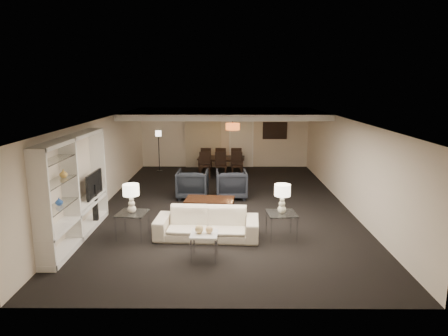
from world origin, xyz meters
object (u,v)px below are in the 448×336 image
at_px(chair_nr, 237,165).
at_px(chair_nm, 221,165).
at_px(chair_nl, 205,165).
at_px(coffee_table, 210,207).
at_px(table_lamp_right, 282,199).
at_px(television, 90,184).
at_px(armchair_right, 231,184).
at_px(floor_speaker, 95,205).
at_px(armchair_left, 193,184).
at_px(floor_lamp, 159,151).
at_px(chair_fr, 236,159).
at_px(side_table_right, 281,225).
at_px(table_lamp_left, 131,199).
at_px(chair_fl, 207,159).
at_px(vase_amber, 63,174).
at_px(dining_table, 221,166).
at_px(side_table_left, 133,225).
at_px(marble_table, 204,246).
at_px(pendant_light, 233,127).
at_px(chair_fm, 221,159).
at_px(sofa, 207,224).
at_px(vase_blue, 59,201).

bearing_deg(chair_nr, chair_nm, 178.98).
bearing_deg(chair_nl, coffee_table, -88.74).
xyz_separation_m(table_lamp_right, television, (-4.60, 0.82, 0.12)).
relative_size(coffee_table, armchair_right, 1.34).
height_order(coffee_table, floor_speaker, floor_speaker).
height_order(armchair_left, chair_nr, chair_nr).
bearing_deg(floor_lamp, chair_fr, 3.89).
bearing_deg(side_table_right, table_lamp_left, 180.00).
xyz_separation_m(chair_nm, chair_fl, (-0.60, 1.30, 0.00)).
bearing_deg(vase_amber, side_table_right, 7.42).
bearing_deg(dining_table, chair_nm, -86.61).
xyz_separation_m(table_lamp_left, chair_fr, (2.54, 7.33, -0.46)).
height_order(coffee_table, side_table_left, side_table_left).
distance_m(floor_speaker, chair_fl, 6.93).
distance_m(marble_table, chair_fl, 8.44).
bearing_deg(floor_lamp, pendant_light, -20.13).
height_order(dining_table, chair_fr, chair_fr).
bearing_deg(floor_lamp, armchair_right, -53.20).
height_order(armchair_right, television, television).
bearing_deg(pendant_light, floor_speaker, -124.00).
distance_m(pendant_light, side_table_left, 6.70).
xyz_separation_m(table_lamp_left, floor_speaker, (-1.12, 0.86, -0.41)).
bearing_deg(table_lamp_left, dining_table, 73.78).
xyz_separation_m(marble_table, vase_amber, (-2.93, 0.50, 1.38)).
bearing_deg(pendant_light, chair_fm, 108.61).
relative_size(armchair_left, side_table_left, 1.49).
xyz_separation_m(coffee_table, table_lamp_left, (-1.70, -1.60, 0.70)).
bearing_deg(floor_speaker, sofa, -17.20).
xyz_separation_m(marble_table, chair_nr, (0.84, 7.13, 0.21)).
bearing_deg(chair_fm, side_table_left, 82.28).
bearing_deg(dining_table, chair_fr, 50.68).
relative_size(side_table_right, chair_fm, 0.68).
bearing_deg(table_lamp_left, chair_nm, 72.14).
distance_m(chair_nr, floor_lamp, 3.31).
distance_m(armchair_left, table_lamp_right, 4.05).
distance_m(side_table_right, chair_nl, 6.38).
bearing_deg(marble_table, chair_nl, 92.86).
bearing_deg(armchair_right, armchair_left, -2.75).
xyz_separation_m(sofa, dining_table, (0.24, 6.68, -0.02)).
xyz_separation_m(vase_blue, chair_fr, (3.78, 8.26, -0.67)).
distance_m(table_lamp_right, dining_table, 6.87).
height_order(television, dining_table, television).
relative_size(side_table_right, chair_nr, 0.68).
bearing_deg(table_lamp_right, chair_nr, 98.08).
relative_size(vase_blue, floor_speaker, 0.15).
distance_m(television, floor_speaker, 0.54).
xyz_separation_m(dining_table, chair_nl, (-0.60, -0.65, 0.15)).
relative_size(sofa, chair_nr, 2.47).
bearing_deg(side_table_right, armchair_left, 124.88).
relative_size(marble_table, chair_nl, 0.57).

